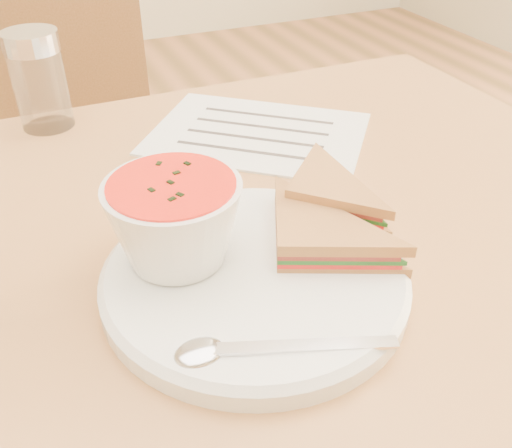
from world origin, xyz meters
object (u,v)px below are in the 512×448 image
plate (255,279)px  condiment_shaker (39,81)px  chair_far (72,206)px  soup_bowl (175,225)px

plate → condiment_shaker: 0.43m
chair_far → plate: bearing=104.0°
chair_far → condiment_shaker: bearing=91.6°
soup_bowl → condiment_shaker: condiment_shaker is taller
soup_bowl → chair_far: bearing=94.2°
chair_far → condiment_shaker: 0.45m
condiment_shaker → soup_bowl: bearing=-79.8°
plate → condiment_shaker: bearing=106.7°
chair_far → condiment_shaker: size_ratio=7.26×
soup_bowl → condiment_shaker: bearing=100.2°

